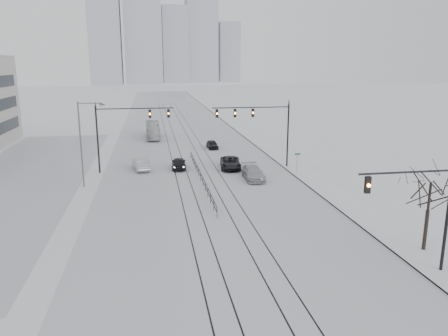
# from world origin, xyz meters

# --- Properties ---
(road) EXTENTS (22.00, 260.00, 0.02)m
(road) POSITION_xyz_m (0.00, 60.00, 0.01)
(road) COLOR silver
(road) RESTS_ON ground
(sidewalk_east) EXTENTS (5.00, 260.00, 0.16)m
(sidewalk_east) POSITION_xyz_m (13.50, 60.00, 0.08)
(sidewalk_east) COLOR white
(sidewalk_east) RESTS_ON ground
(curb) EXTENTS (0.10, 260.00, 0.12)m
(curb) POSITION_xyz_m (11.05, 60.00, 0.06)
(curb) COLOR gray
(curb) RESTS_ON ground
(parking_strip) EXTENTS (14.00, 60.00, 0.03)m
(parking_strip) POSITION_xyz_m (-20.00, 35.00, 0.01)
(parking_strip) COLOR silver
(parking_strip) RESTS_ON ground
(tram_rails) EXTENTS (5.30, 180.00, 0.01)m
(tram_rails) POSITION_xyz_m (-0.00, 40.00, 0.02)
(tram_rails) COLOR black
(tram_rails) RESTS_ON ground
(skyline) EXTENTS (96.00, 48.00, 72.00)m
(skyline) POSITION_xyz_m (5.02, 273.63, 30.65)
(skyline) COLOR #9FA3AF
(skyline) RESTS_ON ground
(traffic_mast_near) EXTENTS (6.10, 0.37, 7.00)m
(traffic_mast_near) POSITION_xyz_m (10.79, 6.00, 4.56)
(traffic_mast_near) COLOR black
(traffic_mast_near) RESTS_ON ground
(traffic_mast_ne) EXTENTS (9.60, 0.37, 8.00)m
(traffic_mast_ne) POSITION_xyz_m (8.15, 34.99, 5.76)
(traffic_mast_ne) COLOR black
(traffic_mast_ne) RESTS_ON ground
(traffic_mast_nw) EXTENTS (9.10, 0.37, 8.00)m
(traffic_mast_nw) POSITION_xyz_m (-8.52, 36.00, 5.57)
(traffic_mast_nw) COLOR black
(traffic_mast_nw) RESTS_ON ground
(street_light_west) EXTENTS (2.73, 0.25, 9.00)m
(street_light_west) POSITION_xyz_m (-12.20, 30.00, 5.21)
(street_light_west) COLOR #595B60
(street_light_west) RESTS_ON ground
(bare_tree) EXTENTS (4.40, 4.40, 6.10)m
(bare_tree) POSITION_xyz_m (13.20, 9.00, 4.49)
(bare_tree) COLOR black
(bare_tree) RESTS_ON ground
(median_fence) EXTENTS (0.06, 24.00, 1.00)m
(median_fence) POSITION_xyz_m (0.00, 30.00, 0.53)
(median_fence) COLOR black
(median_fence) RESTS_ON ground
(street_sign) EXTENTS (0.70, 0.06, 2.40)m
(street_sign) POSITION_xyz_m (11.80, 32.00, 1.61)
(street_sign) COLOR #595B60
(street_sign) RESTS_ON ground
(sedan_sb_inner) EXTENTS (1.94, 4.34, 1.45)m
(sedan_sb_inner) POSITION_xyz_m (-2.00, 36.40, 0.72)
(sedan_sb_inner) COLOR black
(sedan_sb_inner) RESTS_ON ground
(sedan_sb_outer) EXTENTS (2.39, 4.82, 1.52)m
(sedan_sb_outer) POSITION_xyz_m (-6.62, 36.57, 0.76)
(sedan_sb_outer) COLOR #AEB1B6
(sedan_sb_outer) RESTS_ON ground
(sedan_nb_front) EXTENTS (3.01, 5.46, 1.45)m
(sedan_nb_front) POSITION_xyz_m (4.35, 35.45, 0.72)
(sedan_nb_front) COLOR black
(sedan_nb_front) RESTS_ON ground
(sedan_nb_right) EXTENTS (2.17, 5.13, 1.48)m
(sedan_nb_right) POSITION_xyz_m (5.93, 29.89, 0.74)
(sedan_nb_right) COLOR #A9ACB0
(sedan_nb_right) RESTS_ON ground
(sedan_nb_far) EXTENTS (1.62, 3.74, 1.25)m
(sedan_nb_far) POSITION_xyz_m (3.95, 48.81, 0.63)
(sedan_nb_far) COLOR black
(sedan_nb_far) RESTS_ON ground
(box_truck) EXTENTS (2.39, 9.80, 2.72)m
(box_truck) POSITION_xyz_m (-4.94, 60.12, 1.36)
(box_truck) COLOR silver
(box_truck) RESTS_ON ground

